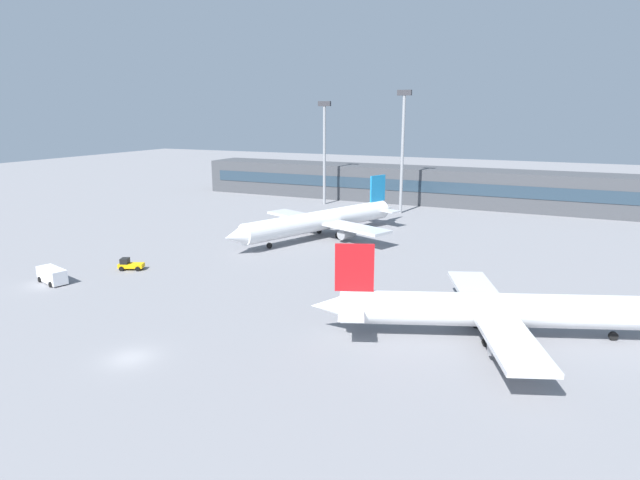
{
  "coord_description": "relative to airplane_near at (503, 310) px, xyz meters",
  "views": [
    {
      "loc": [
        35.89,
        -35.1,
        22.78
      ],
      "look_at": [
        1.54,
        40.0,
        3.0
      ],
      "focal_mm": 30.01,
      "sensor_mm": 36.0,
      "label": 1
    }
  ],
  "objects": [
    {
      "name": "baggage_tug_yellow",
      "position": [
        -53.06,
        2.75,
        -2.18
      ],
      "size": [
        3.9,
        2.91,
        1.75
      ],
      "color": "#F2B20C",
      "rests_on": "ground_plane"
    },
    {
      "name": "ground_plane",
      "position": [
        -31.54,
        20.31,
        -2.98
      ],
      "size": [
        400.0,
        400.0,
        0.0
      ],
      "primitive_type": "plane",
      "color": "gray"
    },
    {
      "name": "airplane_near",
      "position": [
        0.0,
        0.0,
        0.0
      ],
      "size": [
        37.9,
        27.17,
        9.78
      ],
      "color": "white",
      "rests_on": "ground_plane"
    },
    {
      "name": "floodlight_tower_west",
      "position": [
        -50.62,
        68.01,
        11.74
      ],
      "size": [
        3.2,
        0.8,
        25.41
      ],
      "color": "gray",
      "rests_on": "ground_plane"
    },
    {
      "name": "service_van_white",
      "position": [
        -58.06,
        -6.49,
        -1.87
      ],
      "size": [
        5.55,
        3.38,
        2.08
      ],
      "color": "white",
      "rests_on": "ground_plane"
    },
    {
      "name": "terminal_building",
      "position": [
        -31.54,
        80.91,
        1.52
      ],
      "size": [
        116.83,
        12.13,
        9.0
      ],
      "color": "#3F4247",
      "rests_on": "ground_plane"
    },
    {
      "name": "airplane_mid",
      "position": [
        -36.1,
        33.56,
        0.17
      ],
      "size": [
        28.57,
        39.78,
        10.33
      ],
      "color": "white",
      "rests_on": "ground_plane"
    },
    {
      "name": "floodlight_tower_east",
      "position": [
        -29.47,
        63.98,
        12.86
      ],
      "size": [
        3.2,
        0.8,
        27.58
      ],
      "color": "gray",
      "rests_on": "ground_plane"
    }
  ]
}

